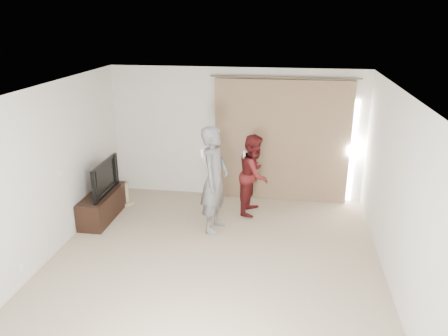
{
  "coord_description": "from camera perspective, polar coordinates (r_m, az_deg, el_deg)",
  "views": [
    {
      "loc": [
        1.03,
        -5.55,
        3.55
      ],
      "look_at": [
        -0.01,
        1.2,
        1.13
      ],
      "focal_mm": 35.0,
      "sensor_mm": 36.0,
      "label": 1
    }
  ],
  "objects": [
    {
      "name": "wall_left",
      "position": [
        6.95,
        -22.4,
        -0.9
      ],
      "size": [
        0.04,
        5.5,
        2.6
      ],
      "color": "silver",
      "rests_on": "ground"
    },
    {
      "name": "person_woman",
      "position": [
        8.07,
        3.96,
        -0.82
      ],
      "size": [
        0.67,
        0.81,
        1.5
      ],
      "color": "#551517",
      "rests_on": "ground"
    },
    {
      "name": "curtain",
      "position": [
        8.56,
        7.63,
        3.43
      ],
      "size": [
        2.8,
        0.11,
        2.46
      ],
      "color": "#9A7E5E",
      "rests_on": "ground"
    },
    {
      "name": "wall_back",
      "position": [
        8.66,
        1.6,
        4.46
      ],
      "size": [
        5.0,
        0.04,
        2.6
      ],
      "primitive_type": "cube",
      "color": "silver",
      "rests_on": "ground"
    },
    {
      "name": "person_man",
      "position": [
        7.33,
        -1.25,
        -1.53
      ],
      "size": [
        0.55,
        0.73,
        1.84
      ],
      "color": "slate",
      "rests_on": "ground"
    },
    {
      "name": "scratching_post",
      "position": [
        8.8,
        -12.86,
        -3.49
      ],
      "size": [
        0.34,
        0.34,
        0.45
      ],
      "color": "tan",
      "rests_on": "ground"
    },
    {
      "name": "tv",
      "position": [
        8.09,
        -15.91,
        -1.19
      ],
      "size": [
        0.15,
        1.06,
        0.61
      ],
      "primitive_type": "imported",
      "rotation": [
        0.0,
        0.0,
        1.58
      ],
      "color": "black",
      "rests_on": "tv_console"
    },
    {
      "name": "tv_console",
      "position": [
        8.29,
        -15.57,
        -4.74
      ],
      "size": [
        0.44,
        1.27,
        0.49
      ],
      "primitive_type": "cube",
      "color": "black",
      "rests_on": "ground"
    },
    {
      "name": "floor",
      "position": [
        6.67,
        -1.55,
        -12.66
      ],
      "size": [
        5.5,
        5.5,
        0.0
      ],
      "primitive_type": "plane",
      "color": "tan",
      "rests_on": "ground"
    },
    {
      "name": "ceiling",
      "position": [
        5.72,
        -1.79,
        9.96
      ],
      "size": [
        5.0,
        5.5,
        0.01
      ],
      "primitive_type": "cube",
      "color": "white",
      "rests_on": "wall_back"
    }
  ]
}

